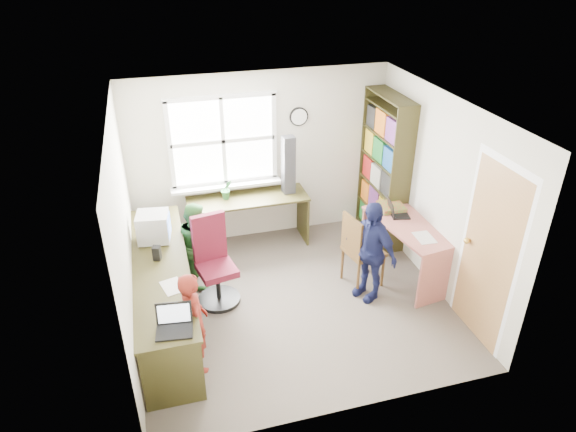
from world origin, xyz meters
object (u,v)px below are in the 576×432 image
(bookshelf, at_px, (384,173))
(laptop_right, at_px, (396,211))
(swivel_chair, at_px, (215,265))
(person_green, at_px, (197,244))
(person_navy, at_px, (370,251))
(wooden_chair, at_px, (359,248))
(person_red, at_px, (195,322))
(cd_tower, at_px, (288,165))
(right_desk, at_px, (408,238))
(crt_monitor, at_px, (154,227))
(potted_plant, at_px, (227,189))
(laptop_left, at_px, (174,324))
(l_desk, at_px, (184,304))

(bookshelf, height_order, laptop_right, bookshelf)
(swivel_chair, relative_size, person_green, 0.99)
(person_green, distance_m, person_navy, 2.12)
(wooden_chair, bearing_deg, person_red, -168.31)
(cd_tower, bearing_deg, swivel_chair, -141.42)
(right_desk, relative_size, crt_monitor, 3.46)
(crt_monitor, bearing_deg, potted_plant, 48.60)
(crt_monitor, relative_size, laptop_left, 1.12)
(swivel_chair, xyz_separation_m, laptop_left, (-0.54, -1.32, 0.33))
(l_desk, bearing_deg, right_desk, 8.64)
(crt_monitor, height_order, potted_plant, crt_monitor)
(right_desk, distance_m, bookshelf, 1.13)
(laptop_left, distance_m, person_red, 0.39)
(right_desk, bearing_deg, person_green, 159.01)
(l_desk, xyz_separation_m, laptop_left, (-0.12, -0.72, 0.35))
(cd_tower, bearing_deg, l_desk, -137.58)
(laptop_left, distance_m, potted_plant, 2.64)
(laptop_right, xyz_separation_m, cd_tower, (-1.15, 1.01, 0.35))
(swivel_chair, bearing_deg, wooden_chair, -17.62)
(laptop_left, distance_m, person_navy, 2.50)
(potted_plant, bearing_deg, person_green, -124.37)
(potted_plant, height_order, person_red, person_red)
(swivel_chair, height_order, laptop_right, swivel_chair)
(right_desk, bearing_deg, cd_tower, 124.88)
(potted_plant, distance_m, person_green, 0.96)
(l_desk, xyz_separation_m, crt_monitor, (-0.22, 0.91, 0.47))
(bookshelf, relative_size, wooden_chair, 2.13)
(crt_monitor, bearing_deg, cd_tower, 31.90)
(wooden_chair, relative_size, potted_plant, 3.57)
(l_desk, xyz_separation_m, laptop_right, (2.79, 0.72, 0.35))
(person_red, bearing_deg, swivel_chair, -28.01)
(person_navy, bearing_deg, wooden_chair, 162.36)
(l_desk, distance_m, swivel_chair, 0.73)
(crt_monitor, height_order, person_green, person_green)
(laptop_left, xyz_separation_m, person_green, (0.39, 1.73, -0.25))
(person_red, bearing_deg, bookshelf, -66.06)
(bookshelf, xyz_separation_m, crt_monitor, (-3.17, -0.56, -0.07))
(laptop_left, bearing_deg, right_desk, 28.20)
(right_desk, height_order, swivel_chair, swivel_chair)
(person_red, bearing_deg, potted_plant, -27.66)
(swivel_chair, distance_m, wooden_chair, 1.77)
(person_green, bearing_deg, person_red, 169.33)
(crt_monitor, relative_size, person_navy, 0.31)
(swivel_chair, height_order, cd_tower, cd_tower)
(right_desk, distance_m, person_red, 2.93)
(bookshelf, relative_size, laptop_right, 5.96)
(l_desk, relative_size, crt_monitor, 7.34)
(right_desk, height_order, person_navy, person_navy)
(wooden_chair, height_order, laptop_left, wooden_chair)
(right_desk, xyz_separation_m, laptop_left, (-2.98, -1.15, 0.25))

